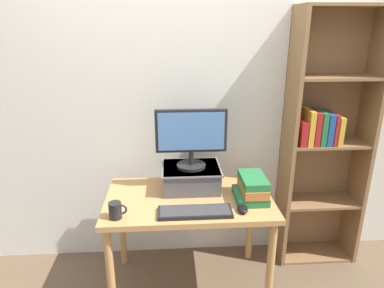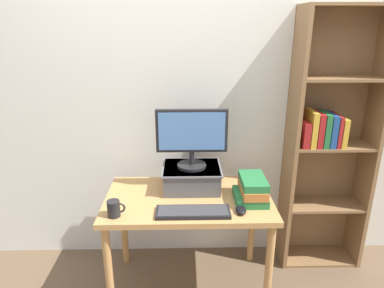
# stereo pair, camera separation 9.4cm
# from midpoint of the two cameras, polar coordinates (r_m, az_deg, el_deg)

# --- Properties ---
(ground_plane) EXTENTS (12.00, 12.00, 0.00)m
(ground_plane) POSITION_cam_midpoint_polar(r_m,az_deg,el_deg) (2.71, -1.56, -22.31)
(ground_plane) COLOR brown
(back_wall) EXTENTS (7.00, 0.08, 2.60)m
(back_wall) POSITION_cam_midpoint_polar(r_m,az_deg,el_deg) (2.55, -2.27, 7.93)
(back_wall) COLOR silver
(back_wall) RESTS_ON ground_plane
(desk) EXTENTS (1.10, 0.65, 0.71)m
(desk) POSITION_cam_midpoint_polar(r_m,az_deg,el_deg) (2.35, -1.70, -10.84)
(desk) COLOR #B7844C
(desk) RESTS_ON ground_plane
(bookshelf_unit) EXTENTS (0.61, 0.28, 1.93)m
(bookshelf_unit) POSITION_cam_midpoint_polar(r_m,az_deg,el_deg) (2.71, 20.17, 0.60)
(bookshelf_unit) COLOR olive
(bookshelf_unit) RESTS_ON ground_plane
(riser_box) EXTENTS (0.40, 0.34, 0.16)m
(riser_box) POSITION_cam_midpoint_polar(r_m,az_deg,el_deg) (2.40, -1.27, -5.44)
(riser_box) COLOR #515156
(riser_box) RESTS_ON desk
(computer_monitor) EXTENTS (0.48, 0.20, 0.41)m
(computer_monitor) POSITION_cam_midpoint_polar(r_m,az_deg,el_deg) (2.29, -1.33, 1.40)
(computer_monitor) COLOR black
(computer_monitor) RESTS_ON riser_box
(keyboard) EXTENTS (0.45, 0.15, 0.02)m
(keyboard) POSITION_cam_midpoint_polar(r_m,az_deg,el_deg) (2.11, -0.80, -11.25)
(keyboard) COLOR black
(keyboard) RESTS_ON desk
(computer_mouse) EXTENTS (0.06, 0.10, 0.04)m
(computer_mouse) POSITION_cam_midpoint_polar(r_m,az_deg,el_deg) (2.15, 7.13, -10.68)
(computer_mouse) COLOR black
(computer_mouse) RESTS_ON desk
(book_stack) EXTENTS (0.20, 0.28, 0.16)m
(book_stack) POSITION_cam_midpoint_polar(r_m,az_deg,el_deg) (2.27, 8.79, -7.34)
(book_stack) COLOR #236B38
(book_stack) RESTS_ON desk
(coffee_mug) EXTENTS (0.11, 0.08, 0.10)m
(coffee_mug) POSITION_cam_midpoint_polar(r_m,az_deg,el_deg) (2.11, -13.88, -10.69)
(coffee_mug) COLOR black
(coffee_mug) RESTS_ON desk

